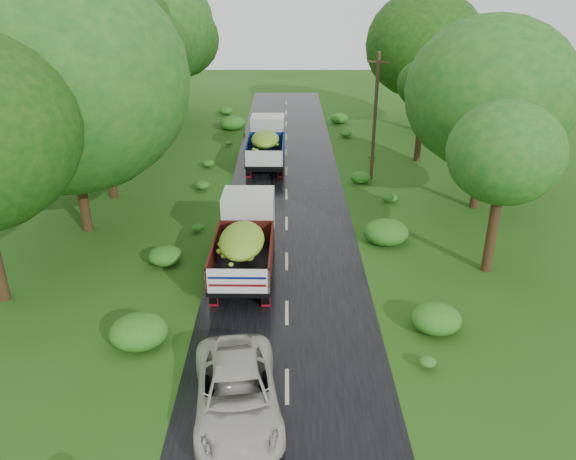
{
  "coord_description": "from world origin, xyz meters",
  "views": [
    {
      "loc": [
        -0.02,
        -13.32,
        11.32
      ],
      "look_at": [
        0.06,
        7.56,
        1.7
      ],
      "focal_mm": 35.0,
      "sensor_mm": 36.0,
      "label": 1
    }
  ],
  "objects_px": {
    "truck_near": "(245,237)",
    "utility_pole": "(375,116)",
    "car": "(237,394)",
    "truck_far": "(266,141)"
  },
  "relations": [
    {
      "from": "car",
      "to": "truck_far",
      "type": "bearing_deg",
      "value": 82.58
    },
    {
      "from": "truck_near",
      "to": "utility_pole",
      "type": "bearing_deg",
      "value": 59.93
    },
    {
      "from": "car",
      "to": "utility_pole",
      "type": "relative_size",
      "value": 0.68
    },
    {
      "from": "truck_near",
      "to": "car",
      "type": "distance_m",
      "value": 8.49
    },
    {
      "from": "truck_near",
      "to": "car",
      "type": "relative_size",
      "value": 1.28
    },
    {
      "from": "car",
      "to": "utility_pole",
      "type": "bearing_deg",
      "value": 64.71
    },
    {
      "from": "truck_near",
      "to": "car",
      "type": "height_order",
      "value": "truck_near"
    },
    {
      "from": "truck_far",
      "to": "car",
      "type": "height_order",
      "value": "truck_far"
    },
    {
      "from": "truck_near",
      "to": "utility_pole",
      "type": "height_order",
      "value": "utility_pole"
    },
    {
      "from": "truck_far",
      "to": "car",
      "type": "relative_size",
      "value": 1.28
    }
  ]
}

